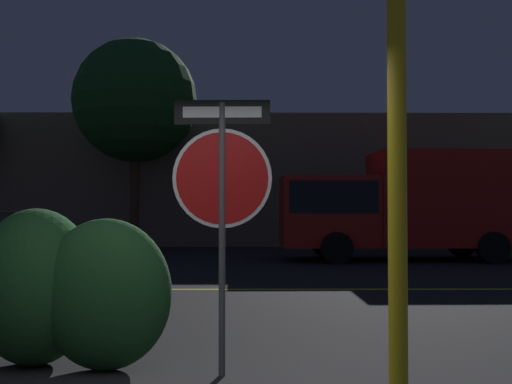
# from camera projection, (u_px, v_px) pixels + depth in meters

# --- Properties ---
(road_center_stripe) EXTENTS (39.85, 0.12, 0.01)m
(road_center_stripe) POSITION_uv_depth(u_px,v_px,m) (211.00, 289.00, 10.34)
(road_center_stripe) COLOR gold
(road_center_stripe) RESTS_ON ground_plane
(stop_sign) EXTENTS (0.90, 0.06, 2.47)m
(stop_sign) POSITION_uv_depth(u_px,v_px,m) (222.00, 180.00, 5.11)
(stop_sign) COLOR #4C4C51
(stop_sign) RESTS_ON ground_plane
(yellow_pole_right) EXTENTS (0.12, 0.12, 2.79)m
(yellow_pole_right) POSITION_uv_depth(u_px,v_px,m) (398.00, 225.00, 3.45)
(yellow_pole_right) COLOR yellow
(yellow_pole_right) RESTS_ON ground_plane
(hedge_bush_2) EXTENTS (1.15, 1.04, 1.49)m
(hedge_bush_2) POSITION_uv_depth(u_px,v_px,m) (36.00, 286.00, 5.44)
(hedge_bush_2) COLOR #1E4C23
(hedge_bush_2) RESTS_ON ground_plane
(hedge_bush_3) EXTENTS (1.22, 0.70, 1.40)m
(hedge_bush_3) POSITION_uv_depth(u_px,v_px,m) (106.00, 294.00, 5.26)
(hedge_bush_3) COLOR #1E4C23
(hedge_bush_3) RESTS_ON ground_plane
(delivery_truck) EXTENTS (6.92, 2.51, 3.03)m
(delivery_truck) POSITION_uv_depth(u_px,v_px,m) (404.00, 203.00, 16.05)
(delivery_truck) COLOR maroon
(delivery_truck) RESTS_ON ground_plane
(tree_0) EXTENTS (4.23, 4.23, 7.25)m
(tree_0) POSITION_uv_depth(u_px,v_px,m) (135.00, 101.00, 19.54)
(tree_0) COLOR #422D1E
(tree_0) RESTS_ON ground_plane
(building_backdrop) EXTENTS (24.53, 4.09, 5.02)m
(building_backdrop) POSITION_uv_depth(u_px,v_px,m) (236.00, 182.00, 23.29)
(building_backdrop) COLOR #6B5B4C
(building_backdrop) RESTS_ON ground_plane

